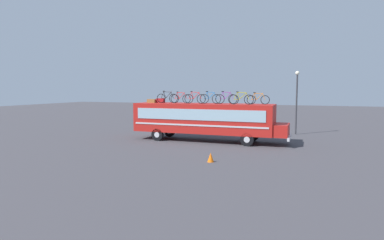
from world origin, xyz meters
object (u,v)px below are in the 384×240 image
(rooftop_bicycle_3, at_px, (195,98))
(rooftop_bicycle_7, at_px, (258,99))
(rooftop_bicycle_4, at_px, (210,98))
(traffic_cone, at_px, (211,157))
(rooftop_bicycle_2, at_px, (181,98))
(rooftop_bicycle_1, at_px, (167,98))
(luggage_bag_2, at_px, (161,101))
(luggage_bag_1, at_px, (152,101))
(rooftop_bicycle_6, at_px, (241,99))
(rooftop_bicycle_5, at_px, (226,99))
(bus, at_px, (205,119))
(street_lamp, at_px, (297,95))

(rooftop_bicycle_3, height_order, rooftop_bicycle_7, rooftop_bicycle_3)
(rooftop_bicycle_4, distance_m, traffic_cone, 7.91)
(rooftop_bicycle_2, bearing_deg, rooftop_bicycle_1, -179.63)
(luggage_bag_2, bearing_deg, rooftop_bicycle_3, -6.59)
(luggage_bag_1, distance_m, rooftop_bicycle_2, 2.54)
(rooftop_bicycle_2, relative_size, rooftop_bicycle_6, 0.94)
(rooftop_bicycle_7, distance_m, traffic_cone, 7.81)
(luggage_bag_2, height_order, rooftop_bicycle_7, rooftop_bicycle_7)
(luggage_bag_1, distance_m, rooftop_bicycle_5, 6.21)
(luggage_bag_2, bearing_deg, rooftop_bicycle_5, -0.24)
(bus, distance_m, rooftop_bicycle_5, 2.22)
(luggage_bag_2, xyz_separation_m, traffic_cone, (6.44, -7.09, -2.81))
(rooftop_bicycle_1, bearing_deg, luggage_bag_2, 165.40)
(rooftop_bicycle_5, bearing_deg, rooftop_bicycle_2, -177.76)
(rooftop_bicycle_2, bearing_deg, rooftop_bicycle_3, -8.54)
(luggage_bag_1, bearing_deg, rooftop_bicycle_6, -3.16)
(bus, distance_m, luggage_bag_1, 4.81)
(bus, height_order, rooftop_bicycle_1, rooftop_bicycle_1)
(rooftop_bicycle_7, bearing_deg, rooftop_bicycle_6, -152.63)
(bus, bearing_deg, traffic_cone, -69.70)
(rooftop_bicycle_2, bearing_deg, traffic_cone, -56.31)
(rooftop_bicycle_2, height_order, traffic_cone, rooftop_bicycle_2)
(rooftop_bicycle_6, distance_m, traffic_cone, 7.16)
(rooftop_bicycle_7, xyz_separation_m, traffic_cone, (-1.45, -7.06, -3.00))
(rooftop_bicycle_1, bearing_deg, rooftop_bicycle_6, -4.04)
(luggage_bag_2, relative_size, rooftop_bicycle_2, 0.38)
(rooftop_bicycle_2, distance_m, rooftop_bicycle_5, 3.68)
(bus, relative_size, rooftop_bicycle_1, 6.52)
(rooftop_bicycle_6, bearing_deg, rooftop_bicycle_3, 176.14)
(rooftop_bicycle_6, relative_size, street_lamp, 0.32)
(rooftop_bicycle_4, bearing_deg, rooftop_bicycle_3, -168.07)
(rooftop_bicycle_2, height_order, rooftop_bicycle_7, rooftop_bicycle_2)
(rooftop_bicycle_3, xyz_separation_m, rooftop_bicycle_5, (2.40, 0.34, 0.00))
(rooftop_bicycle_1, relative_size, traffic_cone, 3.52)
(bus, bearing_deg, street_lamp, 44.67)
(rooftop_bicycle_5, bearing_deg, rooftop_bicycle_1, -178.21)
(street_lamp, bearing_deg, rooftop_bicycle_2, -143.95)
(luggage_bag_2, distance_m, rooftop_bicycle_4, 4.28)
(rooftop_bicycle_2, bearing_deg, luggage_bag_2, 174.78)
(rooftop_bicycle_7, bearing_deg, street_lamp, 68.02)
(rooftop_bicycle_3, bearing_deg, luggage_bag_1, 177.51)
(luggage_bag_1, relative_size, rooftop_bicycle_3, 0.41)
(rooftop_bicycle_4, bearing_deg, rooftop_bicycle_2, -178.72)
(traffic_cone, bearing_deg, rooftop_bicycle_1, 129.87)
(rooftop_bicycle_5, bearing_deg, traffic_cone, -82.42)
(bus, distance_m, rooftop_bicycle_7, 4.25)
(luggage_bag_1, height_order, rooftop_bicycle_4, rooftop_bicycle_4)
(luggage_bag_1, height_order, luggage_bag_2, luggage_bag_2)
(traffic_cone, bearing_deg, luggage_bag_2, 132.28)
(luggage_bag_2, distance_m, rooftop_bicycle_3, 3.13)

